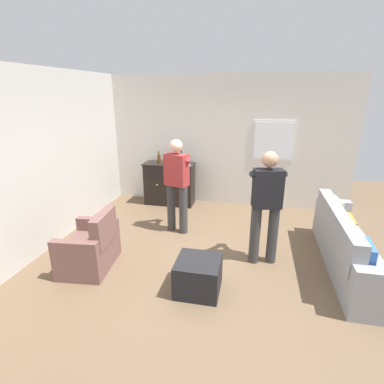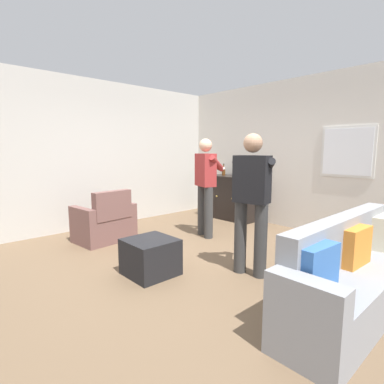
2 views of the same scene
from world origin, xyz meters
name	(u,v)px [view 1 (image 1 of 2)]	position (x,y,z in m)	size (l,w,h in m)	color
ground	(208,263)	(0.00, 0.00, 0.00)	(10.40, 10.40, 0.00)	brown
wall_back_with_window	(229,142)	(0.02, 2.66, 1.40)	(5.20, 0.15, 2.80)	silver
wall_side_left	(37,163)	(-2.66, 0.00, 1.40)	(0.12, 5.20, 2.80)	beige
couch	(346,246)	(1.94, 0.32, 0.34)	(0.57, 2.38, 0.86)	gray
armchair	(91,249)	(-1.64, -0.44, 0.29)	(0.73, 0.94, 0.85)	brown
sideboard_cabinet	(170,184)	(-1.25, 2.30, 0.47)	(1.12, 0.49, 0.94)	black
bottle_wine_green	(177,158)	(-1.06, 2.26, 1.07)	(0.08, 0.08, 0.33)	#1E4C23
bottle_liquor_amber	(159,159)	(-1.47, 2.29, 1.04)	(0.08, 0.08, 0.26)	#593314
bottle_spirits_clear	(182,159)	(-0.95, 2.25, 1.06)	(0.07, 0.07, 0.30)	black
ottoman	(198,276)	(-0.02, -0.66, 0.22)	(0.55, 0.55, 0.43)	black
person_standing_left	(177,182)	(-0.72, 0.98, 0.94)	(0.53, 0.52, 1.68)	#383838
person_standing_right	(266,203)	(0.79, 0.23, 0.94)	(0.54, 0.51, 1.68)	#383838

